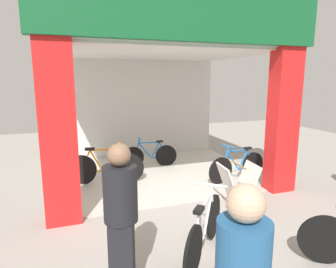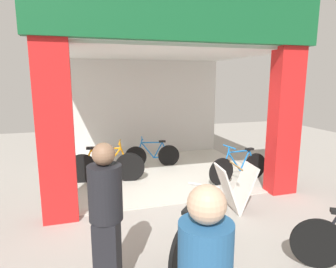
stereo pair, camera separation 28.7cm
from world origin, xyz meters
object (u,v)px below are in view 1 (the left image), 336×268
(bicycle_parked_0, at_px, (205,230))
(sandwich_board_sign, at_px, (237,187))
(pedestrian_1, at_px, (121,221))
(bicycle_inside_0, at_px, (105,167))
(bicycle_inside_2, at_px, (237,166))
(bicycle_inside_1, at_px, (150,155))

(bicycle_parked_0, xyz_separation_m, sandwich_board_sign, (1.17, 1.06, 0.06))
(sandwich_board_sign, height_order, pedestrian_1, pedestrian_1)
(bicycle_inside_0, distance_m, pedestrian_1, 3.60)
(bicycle_parked_0, bearing_deg, sandwich_board_sign, 42.26)
(bicycle_inside_2, relative_size, bicycle_parked_0, 1.26)
(sandwich_board_sign, xyz_separation_m, pedestrian_1, (-2.32, -1.48, 0.46))
(bicycle_inside_0, height_order, bicycle_inside_1, bicycle_inside_0)
(bicycle_inside_0, xyz_separation_m, bicycle_inside_1, (1.27, 0.86, -0.06))
(bicycle_inside_0, distance_m, bicycle_inside_1, 1.53)
(sandwich_board_sign, relative_size, pedestrian_1, 0.50)
(pedestrian_1, bearing_deg, bicycle_parked_0, 19.93)
(bicycle_inside_1, height_order, bicycle_parked_0, bicycle_parked_0)
(bicycle_inside_2, relative_size, pedestrian_1, 0.92)
(bicycle_inside_2, xyz_separation_m, sandwich_board_sign, (-0.81, -1.26, 0.07))
(bicycle_inside_1, relative_size, bicycle_inside_2, 0.93)
(bicycle_parked_0, bearing_deg, bicycle_inside_2, 49.62)
(bicycle_parked_0, bearing_deg, pedestrian_1, -160.07)
(sandwich_board_sign, distance_m, pedestrian_1, 2.79)
(sandwich_board_sign, bearing_deg, bicycle_parked_0, -137.74)
(sandwich_board_sign, bearing_deg, bicycle_inside_2, 57.38)
(bicycle_inside_1, height_order, sandwich_board_sign, sandwich_board_sign)
(bicycle_inside_0, bearing_deg, sandwich_board_sign, -45.45)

